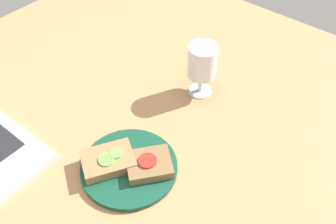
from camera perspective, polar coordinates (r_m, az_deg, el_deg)
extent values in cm
cube|color=#B27F51|center=(89.29, -4.59, -4.60)|extent=(140.00, 140.00, 3.00)
cylinder|color=#144733|center=(82.41, -5.94, -8.38)|extent=(21.03, 21.03, 1.25)
cube|color=#937047|center=(81.76, -9.10, -7.34)|extent=(13.55, 12.53, 2.39)
cylinder|color=#6BB74C|center=(80.27, -9.35, -7.18)|extent=(3.49, 3.49, 0.32)
cylinder|color=#6BB74C|center=(80.93, -7.95, -6.26)|extent=(2.75, 2.75, 0.43)
cube|color=brown|center=(80.46, -2.90, -7.96)|extent=(12.32, 12.09, 2.12)
cylinder|color=red|center=(79.45, -3.13, -7.41)|extent=(3.97, 3.97, 0.45)
cylinder|color=white|center=(99.23, 4.88, 3.26)|extent=(6.16, 6.16, 0.40)
cylinder|color=white|center=(97.26, 4.99, 4.53)|extent=(1.19, 1.19, 5.49)
cylinder|color=white|center=(92.85, 5.26, 7.72)|extent=(7.43, 7.43, 8.32)
cylinder|color=white|center=(93.44, 5.22, 7.27)|extent=(6.84, 6.84, 6.42)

